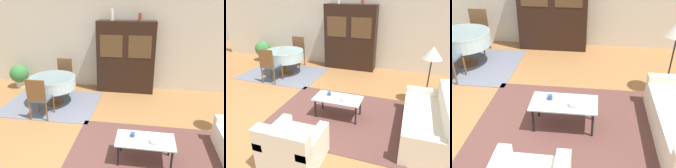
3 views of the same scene
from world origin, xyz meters
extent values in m
plane|color=#9E6B3D|center=(0.00, 0.00, 0.00)|extent=(14.00, 14.00, 0.00)
cube|color=beige|center=(0.00, 3.63, 1.35)|extent=(10.00, 0.06, 2.70)
cube|color=brown|center=(0.99, 0.25, 0.01)|extent=(2.84, 2.28, 0.01)
cube|color=slate|center=(-1.55, 2.11, 0.01)|extent=(2.43, 1.78, 0.01)
cylinder|color=black|center=(0.51, 0.06, 0.21)|extent=(0.04, 0.04, 0.41)
cylinder|color=black|center=(1.37, 0.06, 0.21)|extent=(0.04, 0.04, 0.41)
cylinder|color=black|center=(0.51, 0.44, 0.21)|extent=(0.04, 0.04, 0.41)
cylinder|color=black|center=(1.37, 0.44, 0.21)|extent=(0.04, 0.04, 0.41)
cube|color=silver|center=(0.94, 0.25, 0.43)|extent=(0.99, 0.51, 0.02)
cube|color=black|center=(0.31, 3.35, 1.04)|extent=(1.67, 0.46, 2.08)
cube|color=brown|center=(-0.09, 3.12, 1.40)|extent=(0.63, 0.01, 0.62)
cube|color=brown|center=(0.71, 3.12, 1.40)|extent=(0.63, 0.01, 0.62)
cylinder|color=brown|center=(-1.48, 2.17, 0.03)|extent=(0.48, 0.48, 0.03)
cylinder|color=brown|center=(-1.48, 2.17, 0.23)|extent=(0.14, 0.14, 0.44)
cylinder|color=silver|center=(-1.48, 2.17, 0.60)|extent=(1.16, 1.16, 0.30)
cylinder|color=silver|center=(-1.48, 2.17, 0.73)|extent=(1.17, 1.17, 0.03)
cylinder|color=brown|center=(-1.69, 1.65, 0.24)|extent=(0.04, 0.04, 0.45)
cylinder|color=brown|center=(-1.28, 1.65, 0.24)|extent=(0.04, 0.04, 0.45)
cylinder|color=brown|center=(-1.69, 1.24, 0.24)|extent=(0.04, 0.04, 0.45)
cylinder|color=brown|center=(-1.28, 1.24, 0.24)|extent=(0.04, 0.04, 0.45)
cube|color=#475666|center=(-1.48, 1.45, 0.48)|extent=(0.44, 0.44, 0.04)
cube|color=brown|center=(-1.48, 1.25, 0.75)|extent=(0.44, 0.04, 0.50)
cylinder|color=brown|center=(-1.28, 2.69, 0.24)|extent=(0.04, 0.04, 0.45)
cylinder|color=brown|center=(-1.69, 2.69, 0.24)|extent=(0.04, 0.04, 0.45)
cylinder|color=brown|center=(-1.28, 3.09, 0.24)|extent=(0.04, 0.04, 0.45)
cylinder|color=brown|center=(-1.69, 3.09, 0.24)|extent=(0.04, 0.04, 0.45)
cube|color=#475666|center=(-1.48, 2.89, 0.48)|extent=(0.44, 0.44, 0.04)
cube|color=brown|center=(-1.48, 3.09, 0.75)|extent=(0.44, 0.04, 0.50)
cylinder|color=#33517A|center=(0.72, 0.31, 0.47)|extent=(0.08, 0.08, 0.08)
cylinder|color=white|center=(1.12, 0.20, 0.46)|extent=(0.21, 0.21, 0.05)
cylinder|color=white|center=(-0.11, 3.35, 2.23)|extent=(0.10, 0.10, 0.31)
cylinder|color=#9E4238|center=(0.68, 3.35, 2.18)|extent=(0.10, 0.10, 0.20)
cylinder|color=beige|center=(-3.03, 3.13, 0.10)|extent=(0.27, 0.27, 0.20)
sphere|color=#387A3D|center=(-3.03, 3.13, 0.44)|extent=(0.56, 0.56, 0.56)
camera|label=1|loc=(0.86, -2.86, 2.64)|focal=35.00mm
camera|label=2|loc=(2.24, -3.54, 2.50)|focal=35.00mm
camera|label=3|loc=(1.31, -2.90, 2.62)|focal=42.00mm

